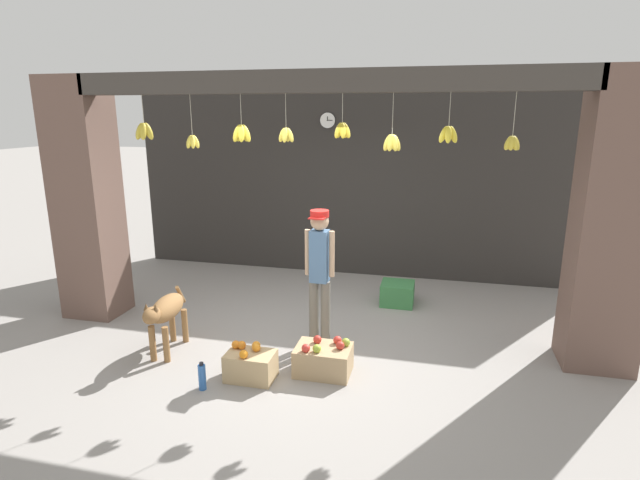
# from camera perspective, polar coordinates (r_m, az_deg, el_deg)

# --- Properties ---
(ground_plane) EXTENTS (60.00, 60.00, 0.00)m
(ground_plane) POSITION_cam_1_polar(r_m,az_deg,el_deg) (5.98, -0.95, -11.93)
(ground_plane) COLOR gray
(shop_back_wall) EXTENTS (7.45, 0.12, 3.09)m
(shop_back_wall) POSITION_cam_1_polar(r_m,az_deg,el_deg) (8.21, 3.95, 6.60)
(shop_back_wall) COLOR #2D2B28
(shop_back_wall) RESTS_ON ground_plane
(shop_pillar_left) EXTENTS (0.70, 0.60, 3.09)m
(shop_pillar_left) POSITION_cam_1_polar(r_m,az_deg,el_deg) (7.13, -25.10, 4.09)
(shop_pillar_left) COLOR brown
(shop_pillar_left) RESTS_ON ground_plane
(shop_pillar_right) EXTENTS (0.70, 0.60, 3.09)m
(shop_pillar_right) POSITION_cam_1_polar(r_m,az_deg,el_deg) (5.86, 30.38, 1.49)
(shop_pillar_right) COLOR brown
(shop_pillar_right) RESTS_ON ground_plane
(storefront_awning) EXTENTS (5.55, 0.28, 0.84)m
(storefront_awning) POSITION_cam_1_polar(r_m,az_deg,el_deg) (5.48, -0.92, 17.14)
(storefront_awning) COLOR #3D3833
(dog) EXTENTS (0.32, 0.95, 0.72)m
(dog) POSITION_cam_1_polar(r_m,az_deg,el_deg) (5.87, -17.21, -7.87)
(dog) COLOR olive
(dog) RESTS_ON ground_plane
(shopkeeper) EXTENTS (0.34, 0.27, 1.61)m
(shopkeeper) POSITION_cam_1_polar(r_m,az_deg,el_deg) (5.62, -0.05, -3.28)
(shopkeeper) COLOR #6B665B
(shopkeeper) RESTS_ON ground_plane
(fruit_crate_oranges) EXTENTS (0.49, 0.33, 0.37)m
(fruit_crate_oranges) POSITION_cam_1_polar(r_m,az_deg,el_deg) (5.29, -7.96, -13.92)
(fruit_crate_oranges) COLOR tan
(fruit_crate_oranges) RESTS_ON ground_plane
(fruit_crate_apples) EXTENTS (0.57, 0.41, 0.37)m
(fruit_crate_apples) POSITION_cam_1_polar(r_m,az_deg,el_deg) (5.34, 0.41, -13.45)
(fruit_crate_apples) COLOR tan
(fruit_crate_apples) RESTS_ON ground_plane
(produce_box_green) EXTENTS (0.46, 0.43, 0.31)m
(produce_box_green) POSITION_cam_1_polar(r_m,az_deg,el_deg) (7.20, 8.83, -6.05)
(produce_box_green) COLOR #387A42
(produce_box_green) RESTS_ON ground_plane
(water_bottle) EXTENTS (0.07, 0.07, 0.29)m
(water_bottle) POSITION_cam_1_polar(r_m,az_deg,el_deg) (5.20, -13.32, -14.97)
(water_bottle) COLOR #2D60AD
(water_bottle) RESTS_ON ground_plane
(wall_clock) EXTENTS (0.26, 0.03, 0.26)m
(wall_clock) POSITION_cam_1_polar(r_m,az_deg,el_deg) (8.14, 0.88, 13.51)
(wall_clock) COLOR black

